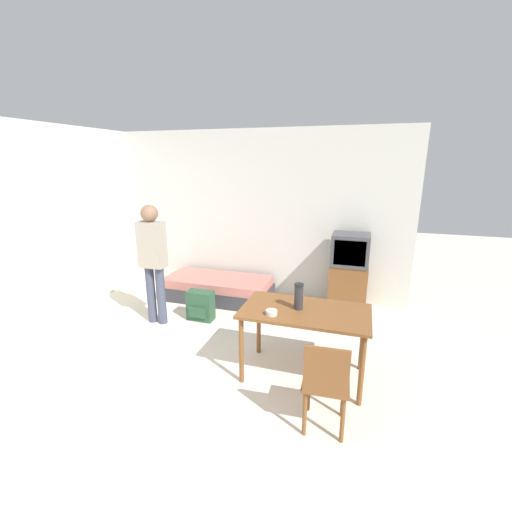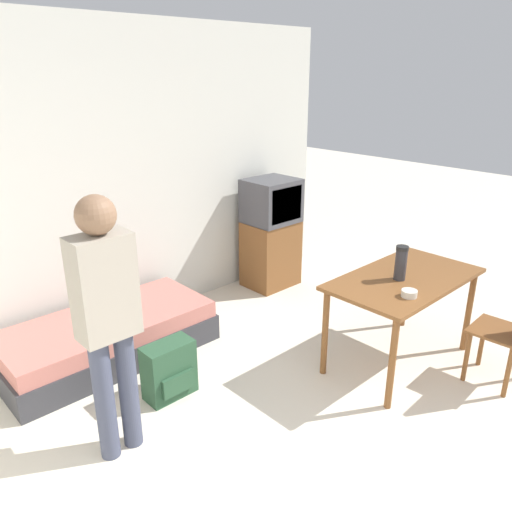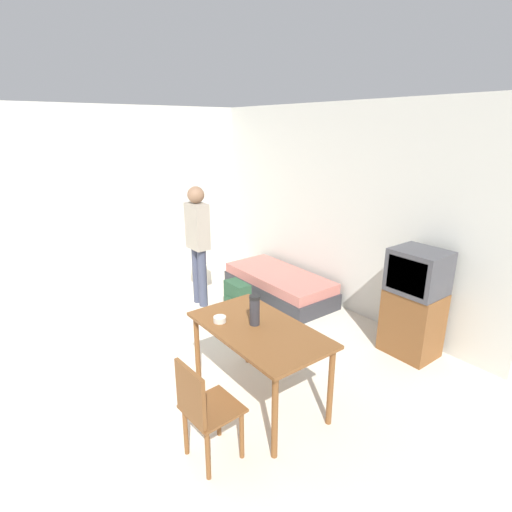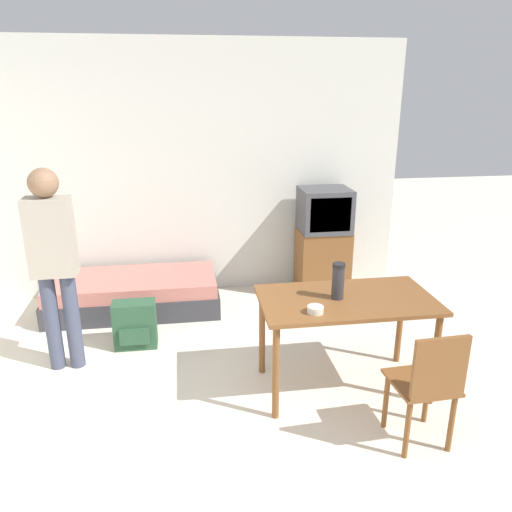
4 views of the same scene
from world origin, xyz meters
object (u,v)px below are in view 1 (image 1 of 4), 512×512
object	(u,v)px
dining_table	(305,318)
wooden_chair	(326,383)
tv	(349,273)
thermos_flask	(299,295)
mate_bowl	(272,312)
person_standing	(153,256)
backpack	(200,306)
daybed	(218,288)

from	to	relation	value
dining_table	wooden_chair	size ratio (longest dim) A/B	1.52
tv	thermos_flask	bearing A→B (deg)	-102.89
thermos_flask	mate_bowl	distance (m)	0.34
person_standing	backpack	world-z (taller)	person_standing
wooden_chair	person_standing	xyz separation A→B (m)	(-2.48, 1.36, 0.49)
wooden_chair	backpack	xyz separation A→B (m)	(-1.93, 1.62, -0.26)
mate_bowl	dining_table	bearing A→B (deg)	35.45
dining_table	tv	bearing A→B (deg)	79.34
tv	person_standing	bearing A→B (deg)	-154.44
mate_bowl	backpack	distance (m)	1.82
wooden_chair	dining_table	bearing A→B (deg)	112.21
tv	mate_bowl	world-z (taller)	tv
tv	backpack	xyz separation A→B (m)	(-1.98, -0.95, -0.39)
thermos_flask	mate_bowl	size ratio (longest dim) A/B	2.41
daybed	mate_bowl	xyz separation A→B (m)	(1.41, -1.89, 0.60)
dining_table	mate_bowl	xyz separation A→B (m)	(-0.30, -0.21, 0.12)
daybed	person_standing	distance (m)	1.39
dining_table	person_standing	world-z (taller)	person_standing
person_standing	backpack	xyz separation A→B (m)	(0.54, 0.26, -0.76)
thermos_flask	backpack	bearing A→B (deg)	150.63
wooden_chair	person_standing	size ratio (longest dim) A/B	0.51
daybed	thermos_flask	world-z (taller)	thermos_flask
wooden_chair	backpack	distance (m)	2.54
backpack	thermos_flask	bearing A→B (deg)	-29.37
dining_table	person_standing	distance (m)	2.29
tv	person_standing	distance (m)	2.82
person_standing	mate_bowl	bearing A→B (deg)	-24.05
daybed	mate_bowl	bearing A→B (deg)	-53.25
backpack	tv	bearing A→B (deg)	25.59
tv	dining_table	distance (m)	1.87
dining_table	thermos_flask	distance (m)	0.25
person_standing	thermos_flask	bearing A→B (deg)	-16.44
person_standing	thermos_flask	distance (m)	2.19
wooden_chair	thermos_flask	distance (m)	0.94
daybed	dining_table	bearing A→B (deg)	-44.52
wooden_chair	thermos_flask	size ratio (longest dim) A/B	3.10
wooden_chair	thermos_flask	xyz separation A→B (m)	(-0.37, 0.74, 0.43)
daybed	person_standing	size ratio (longest dim) A/B	1.05
tv	wooden_chair	size ratio (longest dim) A/B	1.42
mate_bowl	backpack	world-z (taller)	mate_bowl
wooden_chair	tv	bearing A→B (deg)	89.01
dining_table	thermos_flask	size ratio (longest dim) A/B	4.73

